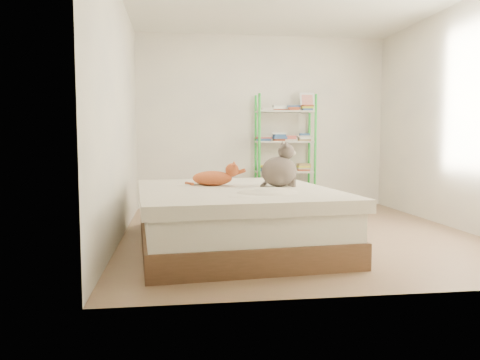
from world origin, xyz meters
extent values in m
cube|color=#886550|center=(0.00, 0.00, 0.00)|extent=(3.80, 4.20, 0.01)
cube|color=white|center=(0.00, 2.10, 1.30)|extent=(3.80, 0.01, 2.60)
cube|color=white|center=(0.00, -2.10, 1.30)|extent=(3.80, 0.01, 2.60)
cube|color=white|center=(-1.90, 0.00, 1.30)|extent=(0.01, 4.20, 2.60)
cube|color=white|center=(1.90, 0.00, 1.30)|extent=(0.01, 4.20, 2.60)
cube|color=brown|center=(-0.77, -0.53, 0.11)|extent=(1.94, 2.34, 0.22)
cube|color=white|center=(-0.77, -0.53, 0.34)|extent=(1.88, 2.27, 0.24)
cube|color=beige|center=(-0.77, -0.53, 0.52)|extent=(1.98, 2.38, 0.11)
cylinder|color=green|center=(-0.12, 1.72, 0.85)|extent=(0.04, 0.04, 1.70)
cylinder|color=green|center=(-0.12, 2.04, 0.85)|extent=(0.04, 0.04, 1.70)
cylinder|color=green|center=(0.72, 1.72, 0.85)|extent=(0.04, 0.04, 1.70)
cylinder|color=green|center=(0.72, 2.04, 0.85)|extent=(0.04, 0.04, 1.70)
cube|color=beige|center=(0.30, 1.88, 0.10)|extent=(0.86, 0.34, 0.02)
cube|color=beige|center=(0.30, 1.88, 0.55)|extent=(0.86, 0.34, 0.02)
cube|color=beige|center=(0.30, 1.88, 1.00)|extent=(0.86, 0.34, 0.02)
cube|color=beige|center=(0.30, 1.88, 1.45)|extent=(0.86, 0.34, 0.02)
cube|color=#A04424|center=(0.00, 1.88, 0.16)|extent=(0.20, 0.16, 0.09)
cube|color=#A04424|center=(0.60, 1.88, 0.16)|extent=(0.20, 0.16, 0.09)
cube|color=#A04424|center=(0.00, 1.88, 0.61)|extent=(0.20, 0.16, 0.09)
cube|color=#A04424|center=(0.30, 1.88, 0.61)|extent=(0.20, 0.16, 0.09)
cube|color=#A04424|center=(0.60, 1.88, 0.61)|extent=(0.20, 0.16, 0.09)
cube|color=#A04424|center=(0.00, 1.88, 1.06)|extent=(0.20, 0.16, 0.09)
cube|color=#A04424|center=(0.20, 1.88, 1.06)|extent=(0.20, 0.16, 0.09)
cube|color=#A04424|center=(0.40, 1.88, 1.06)|extent=(0.20, 0.16, 0.09)
cube|color=#A04424|center=(0.60, 1.88, 1.06)|extent=(0.20, 0.16, 0.09)
cube|color=#A04424|center=(0.00, 1.88, 1.51)|extent=(0.20, 0.16, 0.09)
cube|color=#A04424|center=(0.20, 1.88, 1.51)|extent=(0.20, 0.16, 0.09)
cube|color=#A04424|center=(0.40, 1.88, 1.51)|extent=(0.20, 0.16, 0.09)
cube|color=#A04424|center=(0.60, 1.88, 1.51)|extent=(0.20, 0.16, 0.09)
cube|color=white|center=(0.65, 1.93, 1.60)|extent=(0.22, 0.09, 0.28)
cube|color=#EC3632|center=(0.65, 1.92, 1.60)|extent=(0.17, 0.06, 0.21)
cube|color=#A86B43|center=(0.48, 0.96, 0.17)|extent=(0.61, 0.56, 0.35)
cube|color=purple|center=(0.56, 0.77, 0.17)|extent=(0.28, 0.13, 0.08)
cube|color=#A86B43|center=(0.48, 0.78, 0.35)|extent=(0.51, 0.33, 0.11)
cube|color=white|center=(-0.74, 1.85, 0.16)|extent=(0.33, 0.31, 0.32)
cube|color=white|center=(-0.74, 1.85, 0.33)|extent=(0.37, 0.34, 0.03)
camera|label=1|loc=(-1.32, -4.99, 1.04)|focal=35.00mm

